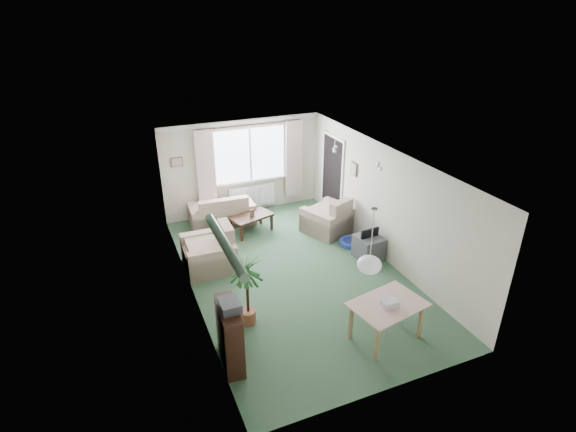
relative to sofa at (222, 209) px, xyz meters
name	(u,v)px	position (x,y,z in m)	size (l,w,h in m)	color
ground	(294,273)	(0.73, -2.75, -0.38)	(6.50, 6.50, 0.00)	#2F4F35
window	(250,155)	(0.93, 0.48, 1.12)	(1.80, 0.03, 1.30)	white
curtain_rod	(250,125)	(0.93, 0.40, 1.89)	(2.60, 0.03, 0.03)	black
curtain_left	(206,171)	(-0.22, 0.38, 0.89)	(0.45, 0.08, 2.00)	beige
curtain_right	(294,159)	(2.08, 0.38, 0.89)	(0.45, 0.08, 2.00)	beige
radiator	(252,196)	(0.93, 0.44, 0.02)	(1.20, 0.10, 0.55)	white
doorway	(332,177)	(2.71, -0.55, 0.62)	(0.03, 0.95, 2.00)	black
pendant_lamp	(369,265)	(0.93, -5.05, 1.10)	(0.36, 0.36, 0.36)	white
tinsel_garland	(225,244)	(-1.19, -5.05, 1.90)	(1.60, 1.60, 0.12)	#196626
bauble_cluster_a	(335,147)	(2.03, -1.85, 1.84)	(0.20, 0.20, 0.20)	silver
bauble_cluster_b	(379,163)	(2.33, -3.05, 1.84)	(0.20, 0.20, 0.20)	silver
wall_picture_back	(177,162)	(-0.87, 0.48, 1.17)	(0.28, 0.03, 0.22)	brown
wall_picture_right	(354,169)	(2.71, -1.55, 1.17)	(0.03, 0.24, 0.30)	brown
sofa	(222,209)	(0.00, 0.00, 0.00)	(1.53, 0.81, 0.77)	beige
armchair_corner	(328,214)	(2.20, -1.37, 0.06)	(1.00, 0.95, 0.89)	#C0A691
armchair_left	(208,248)	(-0.77, -1.87, 0.08)	(1.03, 0.97, 0.92)	beige
coffee_table	(251,224)	(0.52, -0.72, -0.17)	(0.97, 0.54, 0.43)	black
photo_frame	(252,213)	(0.53, -0.75, 0.13)	(0.12, 0.02, 0.16)	brown
bookshelf	(230,336)	(-1.11, -4.63, 0.12)	(0.27, 0.82, 1.01)	black
hifi_box	(230,305)	(-1.09, -4.67, 0.69)	(0.28, 0.35, 0.14)	#3E3F44
houseplant	(247,291)	(-0.58, -3.84, 0.26)	(0.56, 0.56, 1.30)	#1E551D
dining_table	(386,321)	(1.33, -5.06, -0.06)	(1.04, 0.70, 0.65)	tan
gift_box	(390,304)	(1.33, -5.12, 0.33)	(0.25, 0.18, 0.12)	silver
tv_cube	(369,247)	(2.43, -2.80, -0.13)	(0.50, 0.55, 0.50)	#343338
pet_bed	(351,242)	(2.38, -2.15, -0.33)	(0.52, 0.52, 0.10)	navy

